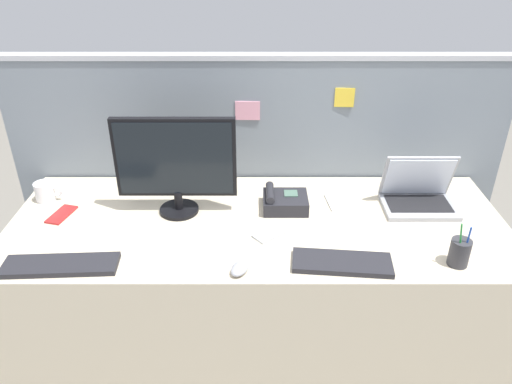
{
  "coord_description": "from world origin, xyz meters",
  "views": [
    {
      "loc": [
        -0.01,
        -1.82,
        1.89
      ],
      "look_at": [
        0.0,
        0.05,
        0.83
      ],
      "focal_mm": 34.88,
      "sensor_mm": 36.0,
      "label": 1
    }
  ],
  "objects": [
    {
      "name": "ground_plane",
      "position": [
        0.0,
        0.0,
        0.0
      ],
      "size": [
        10.0,
        10.0,
        0.0
      ],
      "primitive_type": "plane",
      "color": "slate"
    },
    {
      "name": "desk",
      "position": [
        0.0,
        0.0,
        0.36
      ],
      "size": [
        2.16,
        0.84,
        0.71
      ],
      "primitive_type": "cube",
      "color": "beige",
      "rests_on": "ground_plane"
    },
    {
      "name": "cubicle_divider",
      "position": [
        -0.0,
        0.46,
        0.67
      ],
      "size": [
        2.45,
        0.08,
        1.33
      ],
      "color": "gray",
      "rests_on": "ground_plane"
    },
    {
      "name": "desktop_monitor",
      "position": [
        -0.35,
        0.1,
        0.96
      ],
      "size": [
        0.52,
        0.17,
        0.44
      ],
      "color": "black",
      "rests_on": "desk"
    },
    {
      "name": "laptop",
      "position": [
        0.73,
        0.14,
        0.78
      ],
      "size": [
        0.32,
        0.23,
        0.24
      ],
      "color": "#9EA0A8",
      "rests_on": "desk"
    },
    {
      "name": "desk_phone",
      "position": [
        0.12,
        0.11,
        0.75
      ],
      "size": [
        0.2,
        0.17,
        0.1
      ],
      "color": "#232328",
      "rests_on": "desk"
    },
    {
      "name": "keyboard_main",
      "position": [
        0.32,
        -0.31,
        0.72
      ],
      "size": [
        0.39,
        0.17,
        0.02
      ],
      "primitive_type": "cube",
      "rotation": [
        0.0,
        0.0,
        -0.1
      ],
      "color": "#232328",
      "rests_on": "desk"
    },
    {
      "name": "keyboard_spare",
      "position": [
        -0.75,
        -0.32,
        0.72
      ],
      "size": [
        0.44,
        0.15,
        0.02
      ],
      "primitive_type": "cube",
      "rotation": [
        0.0,
        0.0,
        0.05
      ],
      "color": "#232328",
      "rests_on": "desk"
    },
    {
      "name": "computer_mouse_right_hand",
      "position": [
        -0.07,
        -0.35,
        0.73
      ],
      "size": [
        0.09,
        0.12,
        0.03
      ],
      "primitive_type": "ellipsoid",
      "rotation": [
        0.0,
        0.0,
        -0.4
      ],
      "color": "#9EA0A8",
      "rests_on": "desk"
    },
    {
      "name": "pen_cup",
      "position": [
        0.76,
        -0.3,
        0.77
      ],
      "size": [
        0.08,
        0.08,
        0.19
      ],
      "color": "#333338",
      "rests_on": "desk"
    },
    {
      "name": "cell_phone_red_case",
      "position": [
        -0.87,
        0.05,
        0.72
      ],
      "size": [
        0.11,
        0.17,
        0.01
      ],
      "primitive_type": "cube",
      "rotation": [
        0.0,
        0.0,
        -0.26
      ],
      "color": "#B22323",
      "rests_on": "desk"
    },
    {
      "name": "cell_phone_white_slab",
      "position": [
        0.36,
        0.16,
        0.72
      ],
      "size": [
        0.09,
        0.15,
        0.01
      ],
      "primitive_type": "cube",
      "rotation": [
        0.0,
        0.0,
        0.12
      ],
      "color": "silver",
      "rests_on": "desk"
    },
    {
      "name": "cell_phone_silver_slab",
      "position": [
        0.05,
        -0.11,
        0.72
      ],
      "size": [
        0.14,
        0.14,
        0.01
      ],
      "primitive_type": "cube",
      "rotation": [
        0.0,
        0.0,
        -0.88
      ],
      "color": "#B7BAC1",
      "rests_on": "desk"
    },
    {
      "name": "coffee_mug",
      "position": [
        -0.99,
        0.19,
        0.76
      ],
      "size": [
        0.13,
        0.09,
        0.09
      ],
      "color": "white",
      "rests_on": "desk"
    }
  ]
}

